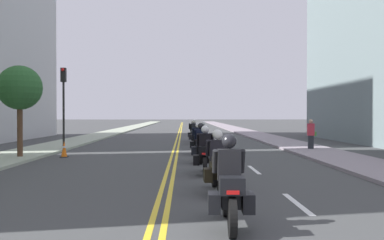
# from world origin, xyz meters

# --- Properties ---
(ground_plane) EXTENTS (264.00, 264.00, 0.00)m
(ground_plane) POSITION_xyz_m (0.00, 48.00, 0.00)
(ground_plane) COLOR #3E3F40
(sidewalk_left) EXTENTS (2.82, 144.00, 0.12)m
(sidewalk_left) POSITION_xyz_m (-7.36, 48.00, 0.06)
(sidewalk_left) COLOR #9DA691
(sidewalk_left) RESTS_ON ground
(sidewalk_right) EXTENTS (2.82, 144.00, 0.12)m
(sidewalk_right) POSITION_xyz_m (7.36, 48.00, 0.06)
(sidewalk_right) COLOR gray
(sidewalk_right) RESTS_ON ground
(centreline_yellow_inner) EXTENTS (0.12, 132.00, 0.01)m
(centreline_yellow_inner) POSITION_xyz_m (-0.12, 48.00, 0.00)
(centreline_yellow_inner) COLOR yellow
(centreline_yellow_inner) RESTS_ON ground
(centreline_yellow_outer) EXTENTS (0.12, 132.00, 0.01)m
(centreline_yellow_outer) POSITION_xyz_m (0.12, 48.00, 0.00)
(centreline_yellow_outer) COLOR yellow
(centreline_yellow_outer) RESTS_ON ground
(lane_dashes_white) EXTENTS (0.14, 56.40, 0.01)m
(lane_dashes_white) POSITION_xyz_m (2.98, 29.00, 0.00)
(lane_dashes_white) COLOR silver
(lane_dashes_white) RESTS_ON ground
(motorcycle_0) EXTENTS (0.77, 2.16, 1.64)m
(motorcycle_0) POSITION_xyz_m (1.26, 5.94, 0.67)
(motorcycle_0) COLOR black
(motorcycle_0) RESTS_ON ground
(motorcycle_1) EXTENTS (0.77, 2.22, 1.60)m
(motorcycle_1) POSITION_xyz_m (1.32, 9.36, 0.65)
(motorcycle_1) COLOR black
(motorcycle_1) RESTS_ON ground
(motorcycle_2) EXTENTS (0.78, 2.23, 1.61)m
(motorcycle_2) POSITION_xyz_m (1.17, 12.90, 0.64)
(motorcycle_2) COLOR black
(motorcycle_2) RESTS_ON ground
(motorcycle_3) EXTENTS (0.78, 2.29, 1.64)m
(motorcycle_3) POSITION_xyz_m (1.16, 16.39, 0.66)
(motorcycle_3) COLOR black
(motorcycle_3) RESTS_ON ground
(motorcycle_4) EXTENTS (0.78, 2.26, 1.57)m
(motorcycle_4) POSITION_xyz_m (1.17, 20.21, 0.65)
(motorcycle_4) COLOR black
(motorcycle_4) RESTS_ON ground
(motorcycle_5) EXTENTS (0.78, 2.20, 1.60)m
(motorcycle_5) POSITION_xyz_m (1.56, 23.45, 0.65)
(motorcycle_5) COLOR black
(motorcycle_5) RESTS_ON ground
(motorcycle_6) EXTENTS (0.77, 2.23, 1.66)m
(motorcycle_6) POSITION_xyz_m (1.15, 27.46, 0.68)
(motorcycle_6) COLOR black
(motorcycle_6) RESTS_ON ground
(motorcycle_7) EXTENTS (0.77, 2.21, 1.57)m
(motorcycle_7) POSITION_xyz_m (1.12, 31.07, 0.65)
(motorcycle_7) COLOR black
(motorcycle_7) RESTS_ON ground
(traffic_cone_0) EXTENTS (0.34, 0.34, 0.75)m
(traffic_cone_0) POSITION_xyz_m (-5.10, 18.82, 0.37)
(traffic_cone_0) COLOR black
(traffic_cone_0) RESTS_ON ground
(traffic_light_near) EXTENTS (0.28, 0.38, 4.62)m
(traffic_light_near) POSITION_xyz_m (-6.35, 23.35, 3.21)
(traffic_light_near) COLOR black
(traffic_light_near) RESTS_ON ground
(pedestrian_0) EXTENTS (0.49, 0.24, 1.72)m
(pedestrian_0) POSITION_xyz_m (7.39, 22.16, 0.89)
(pedestrian_0) COLOR #24282E
(pedestrian_0) RESTS_ON ground
(street_tree_1) EXTENTS (1.97, 1.97, 4.16)m
(street_tree_1) POSITION_xyz_m (-6.82, 17.97, 3.14)
(street_tree_1) COLOR #523724
(street_tree_1) RESTS_ON ground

